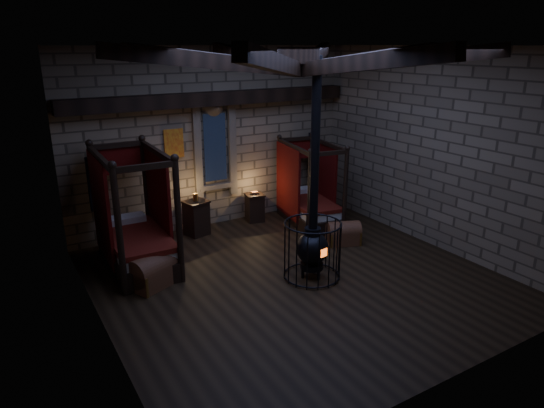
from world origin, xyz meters
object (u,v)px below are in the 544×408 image
bed_left (136,238)px  bed_right (309,203)px  trunk_right (343,234)px  trunk_left (154,271)px  stove (312,245)px

bed_left → bed_right: (4.36, 0.26, -0.08)m
bed_right → trunk_right: size_ratio=2.48×
trunk_left → bed_left: bearing=66.0°
bed_right → trunk_right: (-0.14, -1.55, -0.26)m
bed_left → trunk_left: (0.00, -1.04, -0.29)m
bed_left → stove: 3.50m
trunk_right → bed_right: bearing=106.6°
trunk_right → stove: (-1.56, -0.98, 0.42)m
bed_left → trunk_left: bearing=-88.3°
trunk_right → stove: size_ratio=0.20×
bed_right → trunk_left: bed_right is taller
trunk_left → trunk_right: (4.22, -0.25, -0.05)m
bed_left → stove: (2.66, -2.26, 0.08)m
bed_left → trunk_right: (4.22, -1.29, -0.34)m
stove → trunk_left: bearing=144.7°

